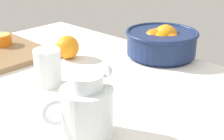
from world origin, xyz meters
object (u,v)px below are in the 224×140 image
(cutting_board, at_px, (0,52))
(orange_half_0, at_px, (1,40))
(fruit_bowl, at_px, (162,42))
(juice_pitcher, at_px, (87,113))
(juice_glass, at_px, (48,69))
(loose_orange_1, at_px, (68,47))

(cutting_board, relative_size, orange_half_0, 4.49)
(orange_half_0, bearing_deg, fruit_bowl, 36.46)
(juice_pitcher, height_order, juice_glass, juice_pitcher)
(cutting_board, height_order, orange_half_0, orange_half_0)
(fruit_bowl, xyz_separation_m, cutting_board, (-0.43, -0.38, -0.04))
(orange_half_0, height_order, loose_orange_1, loose_orange_1)
(fruit_bowl, xyz_separation_m, orange_half_0, (-0.47, -0.35, -0.01))
(fruit_bowl, height_order, loose_orange_1, fruit_bowl)
(fruit_bowl, distance_m, cutting_board, 0.58)
(cutting_board, xyz_separation_m, orange_half_0, (-0.04, 0.03, 0.03))
(juice_glass, height_order, orange_half_0, juice_glass)
(fruit_bowl, xyz_separation_m, loose_orange_1, (-0.23, -0.24, -0.01))
(juice_pitcher, height_order, cutting_board, juice_pitcher)
(juice_pitcher, bearing_deg, fruit_bowl, 109.19)
(fruit_bowl, bearing_deg, loose_orange_1, -133.56)
(juice_pitcher, distance_m, cutting_board, 0.63)
(cutting_board, distance_m, orange_half_0, 0.06)
(fruit_bowl, bearing_deg, juice_pitcher, -70.81)
(cutting_board, bearing_deg, orange_half_0, 141.37)
(juice_glass, relative_size, loose_orange_1, 1.33)
(cutting_board, bearing_deg, juice_pitcher, -12.21)
(fruit_bowl, relative_size, loose_orange_1, 3.15)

